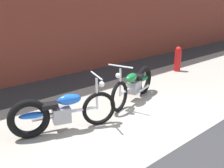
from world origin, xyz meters
TOP-DOWN VIEW (x-y plane):
  - ground_plane at (0.00, 0.00)m, footprint 80.00×80.00m
  - sidewalk_slab at (0.00, 1.75)m, footprint 36.00×3.50m
  - motorcycle_blue at (-1.36, 1.78)m, footprint 1.93×0.86m
  - motorcycle_green at (0.91, 1.98)m, footprint 1.94×0.83m
  - fire_hydrant at (3.89, 2.85)m, footprint 0.22×0.22m

SIDE VIEW (x-z plane):
  - ground_plane at x=0.00m, z-range 0.00..0.00m
  - sidewalk_slab at x=0.00m, z-range 0.00..0.01m
  - motorcycle_blue at x=-1.36m, z-range -0.12..0.91m
  - motorcycle_green at x=0.91m, z-range -0.12..0.91m
  - fire_hydrant at x=3.89m, z-range 0.00..0.84m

